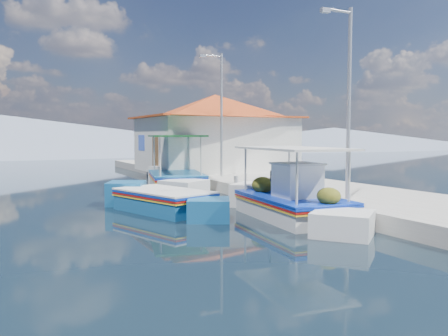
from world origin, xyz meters
name	(u,v)px	position (x,y,z in m)	size (l,w,h in m)	color
ground	(256,242)	(0.00, 0.00, 0.00)	(160.00, 160.00, 0.00)	black
quay	(304,191)	(5.90, 6.00, 0.25)	(5.00, 44.00, 0.50)	#AFADA4
bollards	(271,186)	(3.80, 5.25, 0.65)	(0.20, 17.20, 0.30)	#A5A8AD
main_caique	(291,203)	(2.59, 2.26, 0.46)	(2.61, 7.27, 2.41)	white
caique_green_canopy	(175,181)	(1.99, 10.59, 0.42)	(3.42, 7.31, 2.82)	white
caique_blue_hull	(164,203)	(-0.46, 5.17, 0.30)	(3.06, 5.84, 1.09)	#17578A
harbor_building	(215,131)	(6.20, 15.00, 2.78)	(10.49, 10.49, 4.40)	white
lamp_post_near	(347,93)	(4.51, 2.00, 3.85)	(1.21, 0.14, 6.00)	#A5A8AD
lamp_post_far	(220,108)	(4.51, 11.00, 3.85)	(1.21, 0.14, 6.00)	#A5A8AD
mountain_ridge	(89,139)	(6.54, 56.00, 2.04)	(171.40, 96.00, 5.50)	slate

